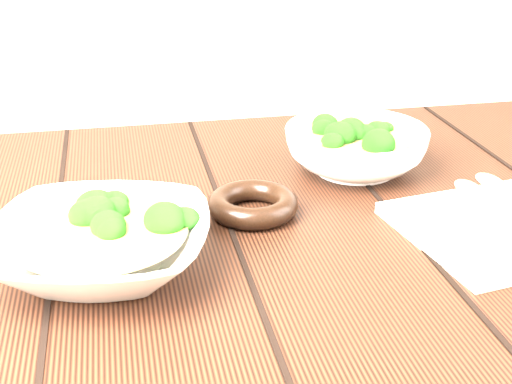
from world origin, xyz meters
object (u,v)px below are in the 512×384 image
object	(u,v)px
table	(247,312)
trivet	(253,204)
napkin	(511,226)
soup_bowl_front	(100,244)
soup_bowl_back	(356,148)

from	to	relation	value
table	trivet	world-z (taller)	trivet
napkin	trivet	bearing A→B (deg)	150.70
table	soup_bowl_front	bearing A→B (deg)	-157.32
napkin	table	bearing A→B (deg)	156.76
soup_bowl_front	napkin	bearing A→B (deg)	-0.67
table	trivet	bearing A→B (deg)	66.17
table	soup_bowl_back	size ratio (longest dim) A/B	4.78
soup_bowl_front	soup_bowl_back	bearing A→B (deg)	31.02
soup_bowl_front	trivet	bearing A→B (deg)	28.90
table	trivet	distance (m)	0.14
soup_bowl_front	trivet	size ratio (longest dim) A/B	2.42
trivet	soup_bowl_front	bearing A→B (deg)	-151.10
soup_bowl_front	soup_bowl_back	xyz separation A→B (m)	(0.35, 0.21, 0.00)
table	trivet	size ratio (longest dim) A/B	10.82
table	soup_bowl_front	distance (m)	0.24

